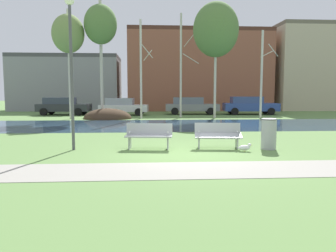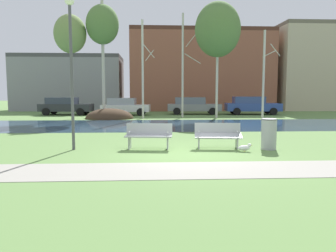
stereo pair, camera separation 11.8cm
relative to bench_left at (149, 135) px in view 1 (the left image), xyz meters
name	(u,v)px [view 1 (the left image)]	position (x,y,z in m)	size (l,w,h in m)	color
ground_plane	(167,124)	(1.19, 8.90, -0.47)	(120.00, 120.00, 0.00)	#5B7F42
paved_path_strip	(197,170)	(1.19, -3.20, -0.47)	(60.00, 1.82, 0.01)	gray
river_band	(168,125)	(1.19, 8.34, -0.47)	(80.00, 7.25, 0.01)	#284256
soil_mound	(108,119)	(-2.96, 13.29, -0.47)	(3.54, 2.66, 1.53)	#423021
bench_left	(149,135)	(0.00, 0.00, 0.00)	(1.65, 0.74, 0.87)	#9EA0A3
bench_right	(218,135)	(2.40, 0.00, 0.00)	(1.65, 0.74, 0.87)	#9EA0A3
trash_bin	(269,133)	(4.10, -0.32, 0.07)	(0.53, 0.53, 1.05)	#999B9E
seagull	(245,147)	(3.16, -0.71, -0.34)	(0.47, 0.18, 0.27)	white
streetlamp	(71,47)	(-2.55, -0.03, 2.95)	(0.32, 0.32, 5.08)	#4C4C51
birch_far_left	(68,34)	(-5.65, 13.22, 5.63)	(2.29, 2.29, 7.85)	beige
birch_left	(101,25)	(-3.34, 13.24, 6.28)	(2.35, 2.35, 8.73)	#BCB7A8
birch_center_left	(141,69)	(-0.46, 13.43, 3.20)	(0.97, 1.70, 7.24)	beige
birch_center	(181,65)	(2.63, 14.29, 3.58)	(1.48, 2.73, 7.94)	beige
birch_center_right	(216,30)	(5.14, 13.68, 6.13)	(3.40, 3.40, 8.66)	beige
birch_right	(262,73)	(8.66, 13.35, 2.90)	(1.30, 2.06, 6.57)	beige
parked_van_nearest_dark	(63,106)	(-7.30, 17.74, 0.32)	(4.55, 2.28, 1.51)	#282B30
parked_sedan_second_white	(123,106)	(-2.11, 17.09, 0.30)	(4.22, 2.24, 1.47)	silver
parked_hatch_third_grey	(191,105)	(3.87, 17.84, 0.32)	(4.82, 2.28, 1.52)	slate
parked_wagon_fourth_blue	(249,105)	(9.00, 17.32, 0.35)	(4.85, 2.37, 1.58)	#2D4793
building_grey_warehouse	(68,83)	(-8.79, 26.28, 2.49)	(11.33, 6.19, 5.93)	gray
building_brick_low	(197,71)	(5.64, 26.27, 3.84)	(15.25, 7.76, 8.63)	brown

